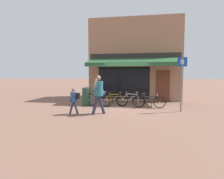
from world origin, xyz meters
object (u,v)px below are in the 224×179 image
at_px(pedestrian_adult, 98,91).
at_px(litter_bin, 86,96).
at_px(bicycle_orange, 114,100).
at_px(bicycle_silver, 130,100).
at_px(parking_sign, 182,78).
at_px(bicycle_blue, 98,100).
at_px(bicycle_black, 149,101).
at_px(pedestrian_child, 74,98).

distance_m(pedestrian_adult, litter_bin, 2.53).
height_order(bicycle_orange, bicycle_silver, bicycle_silver).
bearing_deg(parking_sign, litter_bin, 168.83).
relative_size(bicycle_blue, litter_bin, 1.55).
bearing_deg(bicycle_orange, bicycle_silver, -27.23).
height_order(bicycle_blue, litter_bin, litter_bin).
bearing_deg(bicycle_silver, pedestrian_adult, -107.40).
bearing_deg(bicycle_silver, bicycle_black, 4.81).
distance_m(bicycle_orange, litter_bin, 1.63).
xyz_separation_m(bicycle_black, pedestrian_adult, (-2.35, -1.91, 0.72)).
distance_m(bicycle_silver, litter_bin, 2.57).
xyz_separation_m(bicycle_silver, bicycle_black, (1.02, -0.18, -0.04)).
relative_size(pedestrian_child, parking_sign, 0.45).
height_order(bicycle_silver, litter_bin, litter_bin).
bearing_deg(litter_bin, bicycle_black, -3.87).
xyz_separation_m(bicycle_silver, litter_bin, (-2.57, 0.06, 0.17)).
xyz_separation_m(bicycle_blue, pedestrian_child, (-0.61, -2.14, 0.34)).
bearing_deg(bicycle_silver, pedestrian_child, -121.28).
height_order(bicycle_blue, pedestrian_child, pedestrian_child).
distance_m(pedestrian_child, litter_bin, 2.37).
bearing_deg(parking_sign, bicycle_orange, 162.85).
distance_m(bicycle_blue, bicycle_orange, 0.88).
xyz_separation_m(pedestrian_adult, litter_bin, (-1.24, 2.15, -0.51)).
bearing_deg(pedestrian_adult, litter_bin, -63.96).
bearing_deg(litter_bin, parking_sign, -11.17).
bearing_deg(pedestrian_adult, bicycle_orange, -103.52).
distance_m(bicycle_black, parking_sign, 2.11).
height_order(pedestrian_adult, pedestrian_child, pedestrian_adult).
height_order(bicycle_orange, litter_bin, litter_bin).
relative_size(bicycle_orange, pedestrian_adult, 0.93).
bearing_deg(bicycle_black, parking_sign, -24.74).
distance_m(bicycle_orange, bicycle_black, 2.00).
bearing_deg(bicycle_blue, bicycle_black, 7.65).
bearing_deg(bicycle_blue, litter_bin, 172.40).
relative_size(bicycle_blue, parking_sign, 0.65).
relative_size(bicycle_black, litter_bin, 1.58).
height_order(bicycle_blue, pedestrian_adult, pedestrian_adult).
distance_m(bicycle_silver, pedestrian_child, 3.34).
xyz_separation_m(litter_bin, parking_sign, (5.08, -1.00, 1.07)).
xyz_separation_m(bicycle_blue, pedestrian_adult, (0.46, -1.93, 0.68)).
distance_m(bicycle_blue, litter_bin, 0.83).
distance_m(bicycle_orange, parking_sign, 3.84).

